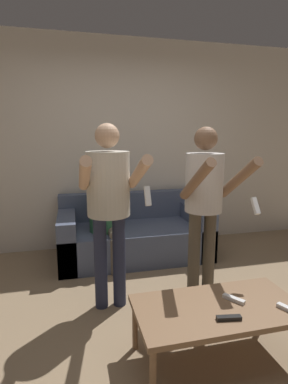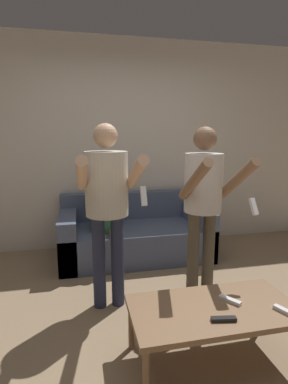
% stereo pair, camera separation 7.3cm
% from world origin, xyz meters
% --- Properties ---
extents(ground_plane, '(14.00, 14.00, 0.00)m').
position_xyz_m(ground_plane, '(0.00, 0.00, 0.00)').
color(ground_plane, '#937A5B').
extents(wall_back, '(6.40, 0.06, 2.70)m').
position_xyz_m(wall_back, '(0.00, 2.00, 1.35)').
color(wall_back, beige).
rests_on(wall_back, ground_plane).
extents(couch, '(1.80, 0.89, 0.75)m').
position_xyz_m(couch, '(0.08, 1.53, 0.26)').
color(couch, '#4C5670').
rests_on(couch, ground_plane).
extents(person_standing_left, '(0.47, 0.75, 1.58)m').
position_xyz_m(person_standing_left, '(-0.34, 0.44, 1.00)').
color(person_standing_left, '#282D47').
rests_on(person_standing_left, ground_plane).
extents(person_standing_right, '(0.45, 0.72, 1.56)m').
position_xyz_m(person_standing_right, '(0.51, 0.44, 0.97)').
color(person_standing_right, brown).
rests_on(person_standing_right, ground_plane).
extents(person_seated, '(0.34, 0.54, 1.11)m').
position_xyz_m(person_seated, '(-0.29, 1.33, 0.61)').
color(person_seated, '#6B6051').
rests_on(person_seated, ground_plane).
extents(coffee_table, '(1.09, 0.55, 0.40)m').
position_xyz_m(coffee_table, '(0.26, -0.36, 0.36)').
color(coffee_table, '#846042').
rests_on(coffee_table, ground_plane).
extents(remote_near, '(0.09, 0.15, 0.02)m').
position_xyz_m(remote_near, '(0.66, -0.51, 0.41)').
color(remote_near, white).
rests_on(remote_near, coffee_table).
extents(remote_mid, '(0.15, 0.06, 0.02)m').
position_xyz_m(remote_mid, '(0.25, -0.51, 0.41)').
color(remote_mid, black).
rests_on(remote_mid, coffee_table).
extents(remote_far, '(0.12, 0.14, 0.02)m').
position_xyz_m(remote_far, '(0.39, -0.32, 0.41)').
color(remote_far, white).
rests_on(remote_far, coffee_table).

